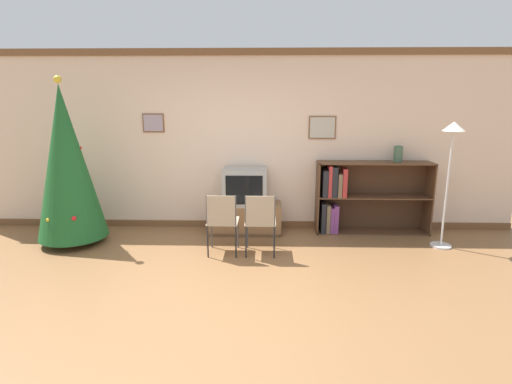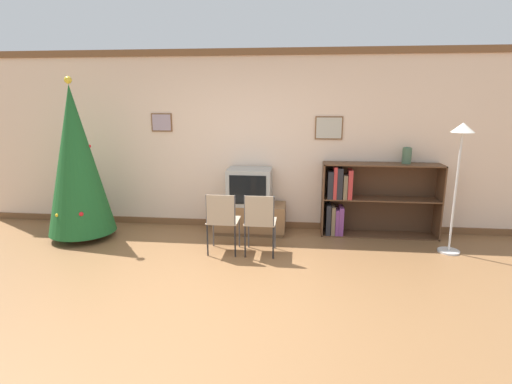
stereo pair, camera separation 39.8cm
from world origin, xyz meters
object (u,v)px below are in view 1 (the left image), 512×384
Objects in this scene: christmas_tree at (67,163)px; folding_chair_left at (222,220)px; folding_chair_right at (260,220)px; television at (245,187)px; bookshelf at (353,197)px; vase at (398,154)px; tv_console at (245,218)px; standing_lamp at (451,152)px.

folding_chair_left is at bearing -10.42° from christmas_tree.
christmas_tree is at bearing 171.48° from folding_chair_right.
television is 0.38× the size of bookshelf.
vase is at bearing 3.03° from television.
christmas_tree reaches higher than bookshelf.
folding_chair_right is 2.37m from vase.
vase is (2.26, 0.12, 0.49)m from television.
folding_chair_left is (2.15, -0.39, -0.66)m from christmas_tree.
bookshelf is at bearing 35.40° from folding_chair_right.
television is at bearing 105.14° from folding_chair_right.
vase is (2.50, 1.02, 0.73)m from folding_chair_left.
christmas_tree is 2.79× the size of folding_chair_left.
vase is (4.65, 0.63, 0.07)m from christmas_tree.
bookshelf is 0.91m from vase.
folding_chair_right is at bearing -153.05° from vase.
tv_console is 0.64× the size of bookshelf.
folding_chair_right is at bearing -74.90° from tv_console.
standing_lamp is (2.98, 0.39, 0.83)m from folding_chair_left.
christmas_tree is at bearing 169.58° from folding_chair_left.
vase is at bearing 126.78° from standing_lamp.
folding_chair_right is 1.70m from bookshelf.
folding_chair_left is 3.47× the size of vase.
christmas_tree is at bearing -167.92° from tv_console.
folding_chair_left is 2.80m from vase.
folding_chair_right is (0.24, -0.90, -0.24)m from television.
folding_chair_left is (-0.24, -0.91, 0.25)m from tv_console.
bookshelf is (4.02, 0.59, -0.59)m from christmas_tree.
standing_lamp is (2.73, -0.52, 0.59)m from television.
television is 0.97m from folding_chair_left.
vase reaches higher than bookshelf.
tv_console is 1.31× the size of folding_chair_right.
folding_chair_right is (0.24, -0.91, 0.25)m from tv_console.
folding_chair_right is at bearing -74.86° from television.
christmas_tree is 2.79× the size of folding_chair_right.
bookshelf is at bearing 8.35° from christmas_tree.
bookshelf is (1.63, 0.08, -0.17)m from television.
folding_chair_right is (0.49, 0.00, 0.00)m from folding_chair_left.
bookshelf is 1.47m from standing_lamp.
vase is 0.80m from standing_lamp.
tv_console is 1.66× the size of television.
standing_lamp is at bearing 7.37° from folding_chair_left.
standing_lamp is (2.73, -0.52, 1.08)m from tv_console.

